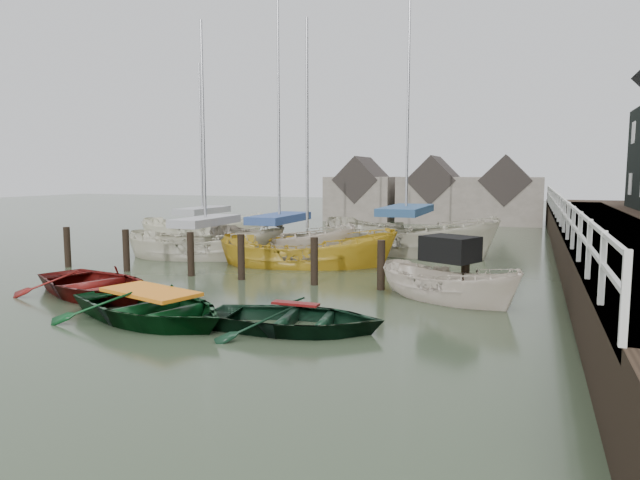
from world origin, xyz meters
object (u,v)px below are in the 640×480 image
at_px(sailboat_c, 307,265).
at_px(sailboat_d, 405,252).
at_px(sailboat_e, 203,238).
at_px(rowboat_red, 96,296).
at_px(motorboat, 448,296).
at_px(rowboat_green, 152,321).
at_px(sailboat_a, 206,256).
at_px(sailboat_b, 280,254).
at_px(rowboat_dkgreen, 296,330).

height_order(sailboat_c, sailboat_d, sailboat_d).
bearing_deg(sailboat_e, rowboat_red, -175.33).
relative_size(rowboat_red, sailboat_c, 0.46).
relative_size(sailboat_d, sailboat_e, 1.38).
height_order(motorboat, sailboat_d, sailboat_d).
distance_m(rowboat_green, sailboat_a, 9.52).
xyz_separation_m(motorboat, sailboat_d, (-2.83, 8.20, -0.05)).
xyz_separation_m(motorboat, sailboat_e, (-13.19, 9.48, -0.05)).
bearing_deg(sailboat_a, sailboat_e, 17.03).
height_order(sailboat_a, sailboat_d, sailboat_d).
distance_m(rowboat_green, sailboat_b, 10.24).
bearing_deg(rowboat_red, sailboat_c, -5.57).
xyz_separation_m(rowboat_dkgreen, sailboat_d, (-0.26, 12.18, 0.06)).
relative_size(rowboat_red, sailboat_d, 0.33).
bearing_deg(sailboat_c, sailboat_a, 72.27).
bearing_deg(rowboat_dkgreen, sailboat_a, 34.33).
xyz_separation_m(sailboat_d, sailboat_e, (-10.35, 1.29, 0.00)).
bearing_deg(rowboat_green, sailboat_e, 44.94).
bearing_deg(sailboat_c, rowboat_green, 164.08).
distance_m(sailboat_a, sailboat_d, 8.00).
height_order(motorboat, sailboat_e, sailboat_e).
distance_m(rowboat_red, sailboat_a, 7.11).
xyz_separation_m(motorboat, sailboat_a, (-9.80, 4.26, -0.04)).
distance_m(rowboat_red, sailboat_b, 8.65).
distance_m(rowboat_green, sailboat_d, 12.96).
relative_size(rowboat_green, sailboat_c, 0.45).
height_order(rowboat_green, sailboat_a, sailboat_a).
bearing_deg(rowboat_red, rowboat_green, -97.32).
bearing_deg(motorboat, sailboat_b, 77.77).
height_order(rowboat_red, motorboat, motorboat).
bearing_deg(sailboat_a, motorboat, -129.51).
relative_size(sailboat_b, sailboat_d, 0.91).
relative_size(rowboat_red, rowboat_green, 1.01).
distance_m(rowboat_green, motorboat, 7.33).
distance_m(sailboat_a, sailboat_e, 6.23).
xyz_separation_m(sailboat_c, sailboat_e, (-7.74, 5.58, 0.05)).
xyz_separation_m(sailboat_a, sailboat_b, (2.44, 1.47, 0.00)).
bearing_deg(motorboat, rowboat_dkgreen, 172.87).
bearing_deg(rowboat_dkgreen, motorboat, -39.71).
bearing_deg(sailboat_e, sailboat_b, -137.61).
relative_size(motorboat, sailboat_a, 0.43).
distance_m(sailboat_d, sailboat_e, 10.43).
bearing_deg(motorboat, sailboat_e, 80.00).
distance_m(motorboat, sailboat_d, 8.67).
bearing_deg(sailboat_b, sailboat_a, 126.12).
xyz_separation_m(rowboat_green, sailboat_b, (-1.49, 10.14, 0.06)).
relative_size(rowboat_red, rowboat_dkgreen, 1.20).
bearing_deg(rowboat_green, sailboat_c, 14.25).
height_order(rowboat_red, rowboat_dkgreen, rowboat_red).
height_order(sailboat_a, sailboat_b, sailboat_b).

